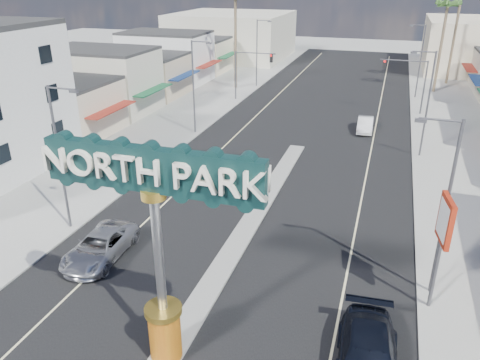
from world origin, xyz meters
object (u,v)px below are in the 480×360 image
Objects in this scene: gateway_sign at (157,235)px; suv_left at (100,246)px; streetlight_l_far at (258,50)px; car_parked_right at (365,124)px; palm_left_far at (235,0)px; streetlight_r_near at (443,202)px; traffic_signal_left at (250,66)px; palm_right_mid at (447,9)px; streetlight_r_far at (420,58)px; streetlight_r_mid at (426,99)px; streetlight_l_near at (61,153)px; traffic_signal_right at (408,76)px; car_parked_left at (168,166)px; bank_pylon_sign at (444,227)px; streetlight_l_mid at (195,83)px.

suv_left is at bearing 140.31° from gateway_sign.
car_parked_right is (15.93, -16.13, -4.36)m from streetlight_l_far.
streetlight_r_near is at bearing -59.64° from palm_left_far.
palm_right_mid is at bearing 28.42° from traffic_signal_left.
gateway_sign is 1.02× the size of streetlight_r_far.
streetlight_r_mid reaches higher than suv_left.
palm_left_far is (-2.57, 40.00, 6.43)m from streetlight_l_near.
traffic_signal_right is at bearing -98.86° from streetlight_r_far.
car_parked_left is (-17.61, -24.57, -3.48)m from traffic_signal_right.
palm_right_mid reaches higher than bank_pylon_sign.
palm_left_far is (-22.18, 6.01, 7.22)m from traffic_signal_right.
streetlight_l_mid is 35.44m from palm_right_mid.
streetlight_r_far reaches higher than car_parked_left.
streetlight_l_far is at bearing 116.42° from streetlight_r_near.
gateway_sign is at bearing -78.22° from streetlight_l_far.
suv_left is at bearing -172.21° from streetlight_r_near.
streetlight_r_far is 1.67× the size of suv_left.
streetlight_r_mid is at bearing 49.97° from suv_left.
traffic_signal_right is 1.28× the size of car_parked_left.
streetlight_l_near is 1.58× the size of bank_pylon_sign.
palm_left_far reaches higher than streetlight_r_mid.
car_parked_left is at bearing -79.26° from streetlight_l_mid.
streetlight_r_far is 24.38m from palm_left_far.
streetlight_l_far is at bearing 93.42° from car_parked_left.
bank_pylon_sign is (-2.51, -47.22, -6.18)m from palm_right_mid.
gateway_sign is at bearing -110.42° from streetlight_r_mid.
traffic_signal_left is 1.40× the size of car_parked_right.
palm_left_far is at bearing -167.01° from palm_right_mid.
streetlight_r_far is (20.87, 22.00, 0.00)m from streetlight_l_mid.
gateway_sign reaches higher than streetlight_r_far.
suv_left is 30.80m from car_parked_right.
streetlight_r_near is 1.67× the size of suv_left.
streetlight_r_mid is at bearing -84.90° from traffic_signal_right.
streetlight_l_far and streetlight_r_near have the same top height.
streetlight_l_near is 46.90m from streetlight_r_far.
streetlight_r_mid is at bearing -35.50° from traffic_signal_left.
palm_right_mid is at bearing 86.81° from streetlight_r_near.
bank_pylon_sign is at bearing 1.38° from suv_left.
bank_pylon_sign is (0.06, -21.22, -0.64)m from streetlight_r_mid.
streetlight_r_far is (19.62, 8.01, 0.79)m from traffic_signal_left.
streetlight_r_mid reaches higher than car_parked_left.
streetlight_r_far is 7.30m from palm_right_mid.
traffic_signal_right is (9.18, 42.02, -1.65)m from gateway_sign.
palm_right_mid reaches higher than traffic_signal_left.
traffic_signal_left is at bearing -151.58° from palm_right_mid.
traffic_signal_right is 21.20m from streetlight_l_far.
streetlight_l_near is 1.00× the size of streetlight_r_near.
traffic_signal_left is 10.14m from palm_left_far.
streetlight_r_mid is 28.57m from suv_left.
streetlight_r_mid is 22.00m from streetlight_r_far.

